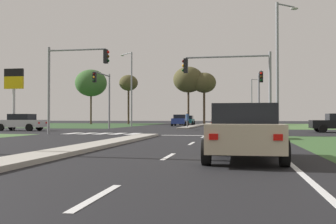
{
  "coord_description": "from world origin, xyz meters",
  "views": [
    {
      "loc": [
        5.54,
        -2.19,
        1.17
      ],
      "look_at": [
        0.2,
        27.74,
        1.6
      ],
      "focal_mm": 41.67,
      "sensor_mm": 36.0,
      "label": 1
    }
  ],
  "objects_px": {
    "traffic_signal_far_left": "(104,90)",
    "fuel_price_totem": "(14,85)",
    "street_lamp_fourth": "(253,99)",
    "treeline_near": "(91,83)",
    "traffic_signal_far_right": "(260,90)",
    "treeline_third": "(188,80)",
    "traffic_signal_near_right": "(235,77)",
    "street_lamp_second": "(279,61)",
    "car_silver_fifth": "(21,122)",
    "car_blue_third": "(180,120)",
    "traffic_signal_near_left": "(70,74)",
    "car_beige_fourth": "(244,132)",
    "car_grey_near": "(238,122)",
    "street_lamp_third": "(131,85)",
    "pedestrian_at_median": "(187,118)",
    "treeline_second": "(129,83)",
    "car_white_sixth": "(239,125)",
    "car_teal_second": "(187,120)",
    "treeline_fourth": "(204,83)"
  },
  "relations": [
    {
      "from": "treeline_third",
      "to": "fuel_price_totem",
      "type": "bearing_deg",
      "value": -109.73
    },
    {
      "from": "car_beige_fourth",
      "to": "street_lamp_second",
      "type": "distance_m",
      "value": 17.44
    },
    {
      "from": "street_lamp_third",
      "to": "street_lamp_fourth",
      "type": "xyz_separation_m",
      "value": [
        16.79,
        26.08,
        -0.72
      ]
    },
    {
      "from": "pedestrian_at_median",
      "to": "treeline_second",
      "type": "distance_m",
      "value": 27.07
    },
    {
      "from": "car_white_sixth",
      "to": "treeline_third",
      "type": "bearing_deg",
      "value": 100.96
    },
    {
      "from": "street_lamp_fourth",
      "to": "car_silver_fifth",
      "type": "bearing_deg",
      "value": -116.06
    },
    {
      "from": "traffic_signal_near_right",
      "to": "fuel_price_totem",
      "type": "bearing_deg",
      "value": 162.35
    },
    {
      "from": "treeline_third",
      "to": "car_blue_third",
      "type": "bearing_deg",
      "value": -88.83
    },
    {
      "from": "traffic_signal_far_right",
      "to": "street_lamp_fourth",
      "type": "relative_size",
      "value": 0.64
    },
    {
      "from": "street_lamp_fourth",
      "to": "treeline_near",
      "type": "relative_size",
      "value": 0.89
    },
    {
      "from": "traffic_signal_near_left",
      "to": "traffic_signal_far_right",
      "type": "bearing_deg",
      "value": 40.63
    },
    {
      "from": "traffic_signal_far_left",
      "to": "pedestrian_at_median",
      "type": "relative_size",
      "value": 3.5
    },
    {
      "from": "traffic_signal_far_left",
      "to": "fuel_price_totem",
      "type": "xyz_separation_m",
      "value": [
        -6.56,
        -5.33,
        0.12
      ]
    },
    {
      "from": "car_teal_second",
      "to": "car_beige_fourth",
      "type": "xyz_separation_m",
      "value": [
        7.89,
        -49.57,
        0.03
      ]
    },
    {
      "from": "car_grey_near",
      "to": "car_beige_fourth",
      "type": "bearing_deg",
      "value": 0.3
    },
    {
      "from": "car_teal_second",
      "to": "street_lamp_third",
      "type": "xyz_separation_m",
      "value": [
        -6.21,
        -10.57,
        4.73
      ]
    },
    {
      "from": "car_teal_second",
      "to": "street_lamp_second",
      "type": "xyz_separation_m",
      "value": [
        10.54,
        -32.86,
        4.3
      ]
    },
    {
      "from": "car_teal_second",
      "to": "street_lamp_fourth",
      "type": "bearing_deg",
      "value": -124.28
    },
    {
      "from": "car_blue_third",
      "to": "traffic_signal_near_right",
      "type": "bearing_deg",
      "value": 105.53
    },
    {
      "from": "street_lamp_third",
      "to": "car_white_sixth",
      "type": "bearing_deg",
      "value": -62.95
    },
    {
      "from": "fuel_price_totem",
      "to": "car_grey_near",
      "type": "bearing_deg",
      "value": -1.39
    },
    {
      "from": "street_lamp_third",
      "to": "traffic_signal_far_left",
      "type": "bearing_deg",
      "value": -86.43
    },
    {
      "from": "car_beige_fourth",
      "to": "traffic_signal_near_right",
      "type": "height_order",
      "value": "traffic_signal_near_right"
    },
    {
      "from": "car_grey_near",
      "to": "treeline_near",
      "type": "height_order",
      "value": "treeline_near"
    },
    {
      "from": "car_white_sixth",
      "to": "street_lamp_fourth",
      "type": "relative_size",
      "value": 0.54
    },
    {
      "from": "car_white_sixth",
      "to": "treeline_second",
      "type": "height_order",
      "value": "treeline_second"
    },
    {
      "from": "treeline_near",
      "to": "treeline_fourth",
      "type": "relative_size",
      "value": 1.12
    },
    {
      "from": "treeline_third",
      "to": "traffic_signal_near_left",
      "type": "bearing_deg",
      "value": -95.23
    },
    {
      "from": "traffic_signal_near_right",
      "to": "street_lamp_fourth",
      "type": "distance_m",
      "value": 50.48
    },
    {
      "from": "traffic_signal_far_right",
      "to": "street_lamp_third",
      "type": "xyz_separation_m",
      "value": [
        -16.0,
        12.6,
        1.72
      ]
    },
    {
      "from": "car_teal_second",
      "to": "treeline_third",
      "type": "relative_size",
      "value": 0.43
    },
    {
      "from": "street_lamp_fourth",
      "to": "traffic_signal_near_right",
      "type": "bearing_deg",
      "value": -93.38
    },
    {
      "from": "traffic_signal_far_right",
      "to": "treeline_second",
      "type": "xyz_separation_m",
      "value": [
        -20.97,
        29.01,
        3.43
      ]
    },
    {
      "from": "traffic_signal_near_left",
      "to": "treeline_fourth",
      "type": "height_order",
      "value": "treeline_fourth"
    },
    {
      "from": "car_white_sixth",
      "to": "traffic_signal_far_left",
      "type": "height_order",
      "value": "traffic_signal_far_left"
    },
    {
      "from": "traffic_signal_far_right",
      "to": "car_teal_second",
      "type": "bearing_deg",
      "value": 112.9
    },
    {
      "from": "pedestrian_at_median",
      "to": "traffic_signal_near_left",
      "type": "bearing_deg",
      "value": 145.54
    },
    {
      "from": "car_silver_fifth",
      "to": "street_lamp_fourth",
      "type": "relative_size",
      "value": 0.5
    },
    {
      "from": "street_lamp_third",
      "to": "car_beige_fourth",
      "type": "bearing_deg",
      "value": -70.12
    },
    {
      "from": "treeline_third",
      "to": "car_beige_fourth",
      "type": "bearing_deg",
      "value": -81.28
    },
    {
      "from": "traffic_signal_near_right",
      "to": "treeline_fourth",
      "type": "xyz_separation_m",
      "value": [
        -5.27,
        38.55,
        3.06
      ]
    },
    {
      "from": "car_beige_fourth",
      "to": "treeline_near",
      "type": "distance_m",
      "value": 60.02
    },
    {
      "from": "car_silver_fifth",
      "to": "car_blue_third",
      "type": "bearing_deg",
      "value": -27.03
    },
    {
      "from": "traffic_signal_far_left",
      "to": "treeline_second",
      "type": "height_order",
      "value": "treeline_second"
    },
    {
      "from": "pedestrian_at_median",
      "to": "treeline_third",
      "type": "distance_m",
      "value": 21.89
    },
    {
      "from": "fuel_price_totem",
      "to": "treeline_third",
      "type": "distance_m",
      "value": 34.72
    },
    {
      "from": "car_grey_near",
      "to": "car_teal_second",
      "type": "height_order",
      "value": "car_grey_near"
    },
    {
      "from": "fuel_price_totem",
      "to": "treeline_third",
      "type": "bearing_deg",
      "value": 70.27
    },
    {
      "from": "street_lamp_second",
      "to": "car_silver_fifth",
      "type": "bearing_deg",
      "value": 169.61
    },
    {
      "from": "car_blue_third",
      "to": "fuel_price_totem",
      "type": "height_order",
      "value": "fuel_price_totem"
    }
  ]
}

